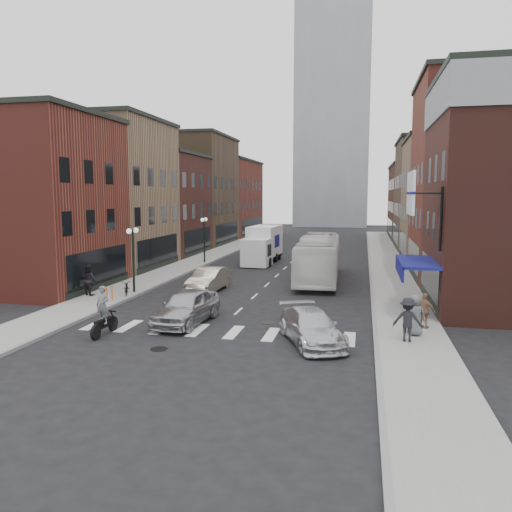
{
  "coord_description": "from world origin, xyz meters",
  "views": [
    {
      "loc": [
        6.36,
        -24.05,
        6.13
      ],
      "look_at": [
        0.05,
        5.19,
        2.45
      ],
      "focal_mm": 35.0,
      "sensor_mm": 36.0,
      "label": 1
    }
  ],
  "objects_px": {
    "transit_bus": "(319,258)",
    "sedan_left_far": "(209,280)",
    "parked_bicycle": "(127,287)",
    "ped_left_solo": "(89,280)",
    "streetlamp_far": "(204,231)",
    "ped_right_a": "(408,320)",
    "streetlamp_near": "(133,248)",
    "curb_car": "(311,327)",
    "bike_rack": "(109,294)",
    "ped_right_c": "(415,315)",
    "billboard_sign": "(413,195)",
    "ped_right_b": "(425,311)",
    "motorcycle_rider": "(103,312)",
    "box_truck": "(263,245)",
    "sedan_left_near": "(187,307)"
  },
  "relations": [
    {
      "from": "transit_bus",
      "to": "sedan_left_far",
      "type": "xyz_separation_m",
      "value": [
        -6.49,
        -5.58,
        -0.87
      ]
    },
    {
      "from": "parked_bicycle",
      "to": "ped_left_solo",
      "type": "height_order",
      "value": "ped_left_solo"
    },
    {
      "from": "streetlamp_far",
      "to": "ped_right_a",
      "type": "xyz_separation_m",
      "value": [
        15.63,
        -21.28,
        -1.86
      ]
    },
    {
      "from": "streetlamp_near",
      "to": "curb_car",
      "type": "relative_size",
      "value": 0.87
    },
    {
      "from": "transit_bus",
      "to": "curb_car",
      "type": "bearing_deg",
      "value": -87.98
    },
    {
      "from": "bike_rack",
      "to": "ped_right_c",
      "type": "xyz_separation_m",
      "value": [
        16.21,
        -3.62,
        0.48
      ]
    },
    {
      "from": "curb_car",
      "to": "ped_right_c",
      "type": "height_order",
      "value": "ped_right_c"
    },
    {
      "from": "billboard_sign",
      "to": "ped_right_a",
      "type": "distance_m",
      "value": 6.34
    },
    {
      "from": "billboard_sign",
      "to": "curb_car",
      "type": "xyz_separation_m",
      "value": [
        -4.23,
        -4.39,
        -5.45
      ]
    },
    {
      "from": "parked_bicycle",
      "to": "streetlamp_far",
      "type": "bearing_deg",
      "value": 65.39
    },
    {
      "from": "streetlamp_far",
      "to": "ped_right_b",
      "type": "relative_size",
      "value": 2.56
    },
    {
      "from": "streetlamp_near",
      "to": "ped_right_a",
      "type": "relative_size",
      "value": 2.27
    },
    {
      "from": "ped_right_c",
      "to": "motorcycle_rider",
      "type": "bearing_deg",
      "value": 4.45
    },
    {
      "from": "streetlamp_near",
      "to": "motorcycle_rider",
      "type": "relative_size",
      "value": 1.86
    },
    {
      "from": "box_truck",
      "to": "motorcycle_rider",
      "type": "distance_m",
      "value": 24.45
    },
    {
      "from": "sedan_left_far",
      "to": "ped_left_solo",
      "type": "distance_m",
      "value": 7.27
    },
    {
      "from": "streetlamp_far",
      "to": "transit_bus",
      "type": "xyz_separation_m",
      "value": [
        10.69,
        -6.42,
        -1.3
      ]
    },
    {
      "from": "motorcycle_rider",
      "to": "sedan_left_near",
      "type": "xyz_separation_m",
      "value": [
        2.83,
        2.72,
        -0.22
      ]
    },
    {
      "from": "sedan_left_far",
      "to": "ped_right_c",
      "type": "distance_m",
      "value": 14.46
    },
    {
      "from": "sedan_left_far",
      "to": "ped_right_a",
      "type": "height_order",
      "value": "ped_right_a"
    },
    {
      "from": "streetlamp_far",
      "to": "ped_right_b",
      "type": "height_order",
      "value": "streetlamp_far"
    },
    {
      "from": "parked_bicycle",
      "to": "ped_right_c",
      "type": "bearing_deg",
      "value": -43.21
    },
    {
      "from": "box_truck",
      "to": "curb_car",
      "type": "relative_size",
      "value": 1.63
    },
    {
      "from": "curb_car",
      "to": "parked_bicycle",
      "type": "height_order",
      "value": "curb_car"
    },
    {
      "from": "motorcycle_rider",
      "to": "ped_right_b",
      "type": "relative_size",
      "value": 1.37
    },
    {
      "from": "sedan_left_near",
      "to": "ped_right_c",
      "type": "relative_size",
      "value": 2.7
    },
    {
      "from": "streetlamp_far",
      "to": "ped_right_b",
      "type": "bearing_deg",
      "value": -49.0
    },
    {
      "from": "billboard_sign",
      "to": "ped_right_b",
      "type": "bearing_deg",
      "value": -69.68
    },
    {
      "from": "bike_rack",
      "to": "motorcycle_rider",
      "type": "relative_size",
      "value": 0.36
    },
    {
      "from": "streetlamp_near",
      "to": "parked_bicycle",
      "type": "relative_size",
      "value": 2.5
    },
    {
      "from": "streetlamp_near",
      "to": "ped_right_a",
      "type": "distance_m",
      "value": 17.35
    },
    {
      "from": "motorcycle_rider",
      "to": "ped_right_a",
      "type": "height_order",
      "value": "motorcycle_rider"
    },
    {
      "from": "ped_left_solo",
      "to": "bike_rack",
      "type": "bearing_deg",
      "value": 170.95
    },
    {
      "from": "billboard_sign",
      "to": "bike_rack",
      "type": "height_order",
      "value": "billboard_sign"
    },
    {
      "from": "curb_car",
      "to": "ped_left_solo",
      "type": "distance_m",
      "value": 15.38
    },
    {
      "from": "streetlamp_far",
      "to": "bike_rack",
      "type": "relative_size",
      "value": 5.14
    },
    {
      "from": "sedan_left_far",
      "to": "motorcycle_rider",
      "type": "bearing_deg",
      "value": -94.28
    },
    {
      "from": "sedan_left_far",
      "to": "curb_car",
      "type": "height_order",
      "value": "sedan_left_far"
    },
    {
      "from": "transit_bus",
      "to": "box_truck",
      "type": "bearing_deg",
      "value": 123.48
    },
    {
      "from": "sedan_left_far",
      "to": "ped_left_solo",
      "type": "xyz_separation_m",
      "value": [
        -6.4,
        -3.44,
        0.33
      ]
    },
    {
      "from": "sedan_left_near",
      "to": "sedan_left_far",
      "type": "xyz_separation_m",
      "value": [
        -1.4,
        7.96,
        -0.06
      ]
    },
    {
      "from": "box_truck",
      "to": "ped_right_a",
      "type": "relative_size",
      "value": 4.23
    },
    {
      "from": "bike_rack",
      "to": "ped_right_c",
      "type": "height_order",
      "value": "ped_right_c"
    },
    {
      "from": "parked_bicycle",
      "to": "ped_left_solo",
      "type": "bearing_deg",
      "value": 173.05
    },
    {
      "from": "curb_car",
      "to": "ped_right_a",
      "type": "height_order",
      "value": "ped_right_a"
    },
    {
      "from": "transit_bus",
      "to": "sedan_left_far",
      "type": "relative_size",
      "value": 2.55
    },
    {
      "from": "bike_rack",
      "to": "ped_left_solo",
      "type": "distance_m",
      "value": 2.42
    },
    {
      "from": "bike_rack",
      "to": "curb_car",
      "type": "distance_m",
      "value": 13.04
    },
    {
      "from": "ped_right_a",
      "to": "parked_bicycle",
      "type": "bearing_deg",
      "value": -14.35
    },
    {
      "from": "billboard_sign",
      "to": "streetlamp_far",
      "type": "height_order",
      "value": "billboard_sign"
    }
  ]
}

